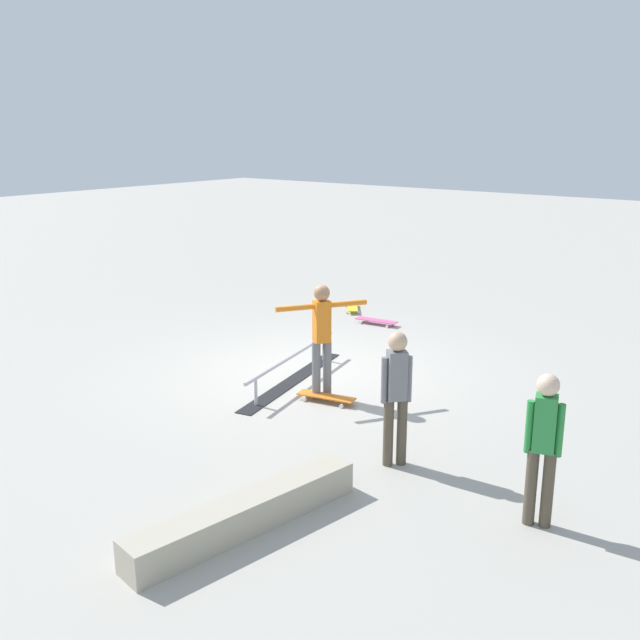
{
  "coord_description": "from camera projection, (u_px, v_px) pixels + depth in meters",
  "views": [
    {
      "loc": [
        8.04,
        6.43,
        3.57
      ],
      "look_at": [
        0.51,
        0.59,
        1.0
      ],
      "focal_mm": 40.38,
      "sensor_mm": 36.0,
      "label": 1
    }
  ],
  "objects": [
    {
      "name": "loose_skateboard_pink",
      "position": [
        376.0,
        321.0,
        13.38
      ],
      "size": [
        0.33,
        0.82,
        0.09
      ],
      "rotation": [
        0.0,
        0.0,
        4.84
      ],
      "color": "#E05993",
      "rests_on": "ground_plane"
    },
    {
      "name": "skater_main",
      "position": [
        322.0,
        333.0,
        9.56
      ],
      "size": [
        1.1,
        0.74,
        1.57
      ],
      "rotation": [
        0.0,
        0.0,
        5.71
      ],
      "color": "slate",
      "rests_on": "ground_plane"
    },
    {
      "name": "skateboard_main",
      "position": [
        326.0,
        397.0,
        9.62
      ],
      "size": [
        0.38,
        0.82,
        0.09
      ],
      "rotation": [
        0.0,
        0.0,
        1.79
      ],
      "color": "orange",
      "rests_on": "ground_plane"
    },
    {
      "name": "loose_skateboard_yellow",
      "position": [
        352.0,
        307.0,
        14.42
      ],
      "size": [
        0.76,
        0.64,
        0.09
      ],
      "rotation": [
        0.0,
        0.0,
        3.79
      ],
      "color": "yellow",
      "rests_on": "ground_plane"
    },
    {
      "name": "skate_ledge",
      "position": [
        246.0,
        513.0,
        6.56
      ],
      "size": [
        2.45,
        0.75,
        0.31
      ],
      "primitive_type": "cube",
      "rotation": [
        0.0,
        0.0,
        -0.16
      ],
      "color": "#B2A893",
      "rests_on": "ground_plane"
    },
    {
      "name": "ground_plane",
      "position": [
        310.0,
        371.0,
        10.87
      ],
      "size": [
        60.0,
        60.0,
        0.0
      ],
      "primitive_type": "plane",
      "color": "#ADA89E"
    },
    {
      "name": "bystander_green_shirt",
      "position": [
        543.0,
        442.0,
        6.46
      ],
      "size": [
        0.23,
        0.34,
        1.48
      ],
      "rotation": [
        0.0,
        0.0,
        5.04
      ],
      "color": "brown",
      "rests_on": "ground_plane"
    },
    {
      "name": "grind_rail",
      "position": [
        293.0,
        369.0,
        10.38
      ],
      "size": [
        2.78,
        0.84,
        0.41
      ],
      "rotation": [
        0.0,
        0.0,
        0.22
      ],
      "color": "black",
      "rests_on": "ground_plane"
    },
    {
      "name": "bystander_grey_shirt",
      "position": [
        396.0,
        391.0,
        7.64
      ],
      "size": [
        0.3,
        0.28,
        1.5
      ],
      "rotation": [
        0.0,
        0.0,
        2.4
      ],
      "color": "brown",
      "rests_on": "ground_plane"
    }
  ]
}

